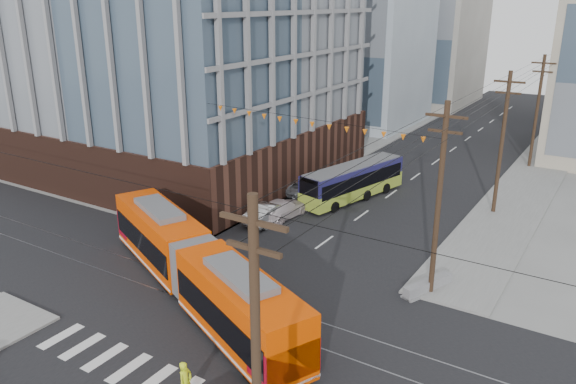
% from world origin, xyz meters
% --- Properties ---
extents(ground, '(160.00, 160.00, 0.00)m').
position_xyz_m(ground, '(0.00, 0.00, 0.00)').
color(ground, slate).
extents(office_building, '(30.00, 25.00, 28.60)m').
position_xyz_m(office_building, '(-22.00, 23.00, 14.30)').
color(office_building, '#381E16').
rests_on(office_building, ground).
extents(bg_bldg_nw_near, '(18.00, 16.00, 18.00)m').
position_xyz_m(bg_bldg_nw_near, '(-17.00, 52.00, 9.00)').
color(bg_bldg_nw_near, '#8C99A5').
rests_on(bg_bldg_nw_near, ground).
extents(bg_bldg_nw_far, '(16.00, 18.00, 20.00)m').
position_xyz_m(bg_bldg_nw_far, '(-14.00, 72.00, 10.00)').
color(bg_bldg_nw_far, gray).
rests_on(bg_bldg_nw_far, ground).
extents(utility_pole_near, '(0.30, 0.30, 11.00)m').
position_xyz_m(utility_pole_near, '(8.50, -6.00, 5.50)').
color(utility_pole_near, black).
rests_on(utility_pole_near, ground).
extents(utility_pole_far, '(0.30, 0.30, 11.00)m').
position_xyz_m(utility_pole_far, '(8.50, 56.00, 5.50)').
color(utility_pole_far, black).
rests_on(utility_pole_far, ground).
extents(streetcar, '(18.90, 10.73, 3.77)m').
position_xyz_m(streetcar, '(-2.31, 3.45, 1.88)').
color(streetcar, '#DF3E00').
rests_on(streetcar, ground).
extents(city_bus, '(4.81, 10.92, 3.03)m').
position_xyz_m(city_bus, '(-2.34, 23.21, 1.51)').
color(city_bus, '#1B1849').
rests_on(city_bus, ground).
extents(parked_car_silver, '(1.83, 4.76, 1.55)m').
position_xyz_m(parked_car_silver, '(-5.28, 15.11, 0.77)').
color(parked_car_silver, '#A8A8A9').
rests_on(parked_car_silver, ground).
extents(parked_car_white, '(2.34, 5.13, 1.46)m').
position_xyz_m(parked_car_white, '(-5.00, 16.34, 0.73)').
color(parked_car_white, beige).
rests_on(parked_car_white, ground).
extents(parked_car_grey, '(3.47, 4.95, 1.25)m').
position_xyz_m(parked_car_grey, '(-5.95, 22.02, 0.63)').
color(parked_car_grey, slate).
rests_on(parked_car_grey, ground).
extents(pedestrian, '(0.49, 0.71, 1.89)m').
position_xyz_m(pedestrian, '(2.91, -3.26, 0.94)').
color(pedestrian, '#D1E91D').
rests_on(pedestrian, ground).
extents(jersey_barrier, '(2.11, 3.58, 0.71)m').
position_xyz_m(jersey_barrier, '(8.30, 11.11, 0.35)').
color(jersey_barrier, '#5F5F5F').
rests_on(jersey_barrier, ground).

